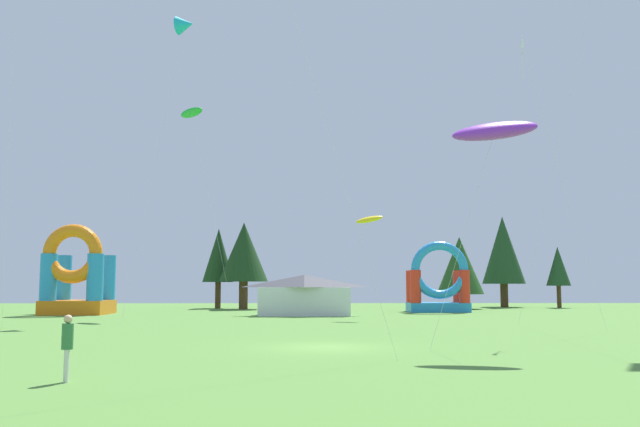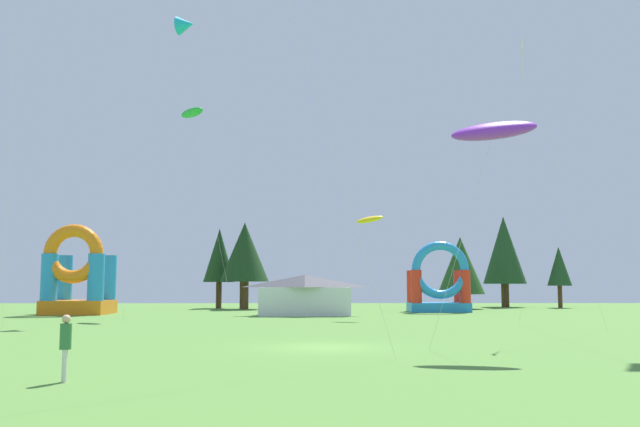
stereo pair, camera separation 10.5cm
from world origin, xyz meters
name	(u,v)px [view 2 (the right image)]	position (x,y,z in m)	size (l,w,h in m)	color
ground_plane	(323,347)	(0.00, 0.00, 0.00)	(120.00, 120.00, 0.00)	#548438
kite_white_diamond	(522,50)	(10.57, 6.05, 14.87)	(5.27, 2.97, 15.51)	white
kite_yellow_parafoil	(370,220)	(3.84, 21.73, 7.33)	(4.17, 1.54, 7.81)	yellow
kite_cyan_delta	(186,25)	(-10.34, 22.71, 22.66)	(2.82, 9.40, 23.43)	#19B7CC
kite_purple_parafoil	(494,131)	(6.84, -1.67, 8.74)	(4.49, 1.85, 9.44)	purple
kite_green_parafoil	(192,113)	(-10.29, 25.88, 16.47)	(5.43, 5.11, 16.98)	green
person_near_camera	(66,342)	(-7.13, -9.75, 1.07)	(0.37, 0.37, 1.79)	silver
inflatable_red_slide	(77,281)	(-20.24, 29.13, 2.83)	(5.19, 4.81, 7.50)	orange
inflatable_yellow_castle	(439,286)	(11.10, 33.13, 2.34)	(5.39, 3.52, 6.38)	#268CD8
festival_tent	(305,295)	(-1.03, 26.78, 1.64)	(7.32, 3.30, 3.29)	silver
tree_row_2	(219,256)	(-10.17, 42.68, 5.45)	(3.29, 3.29, 8.31)	#4C331E
tree_row_3	(245,253)	(-7.27, 40.06, 5.68)	(4.94, 4.94, 8.73)	#4C331E
tree_row_4	(461,266)	(14.73, 40.55, 4.38)	(4.77, 4.77, 7.32)	#4C331E
tree_row_5	(504,250)	(20.68, 45.63, 6.18)	(4.64, 4.64, 9.93)	#4C331E
tree_row_6	(559,267)	(25.95, 43.60, 4.35)	(2.53, 2.53, 6.48)	#4C331E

